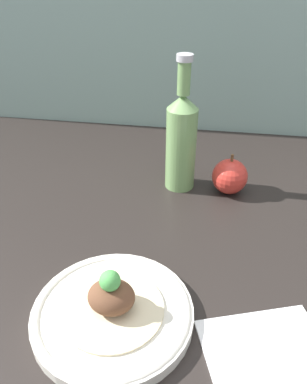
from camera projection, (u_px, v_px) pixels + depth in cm
name	position (u px, v px, depth cm)	size (l,w,h in cm)	color
ground_plane	(183.00, 263.00, 64.10)	(180.00, 110.00, 4.00)	black
plate	(113.00, 313.00, 51.51)	(22.29, 22.29, 2.13)	silver
plated_food	(112.00, 299.00, 50.02)	(14.20, 14.20, 7.00)	beige
cider_bottle	(181.00, 139.00, 75.32)	(6.22, 6.22, 27.46)	#729E5B
apple	(230.00, 176.00, 77.20)	(7.32, 7.32, 8.73)	red
napkin	(267.00, 350.00, 47.53)	(18.95, 16.39, 0.80)	white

